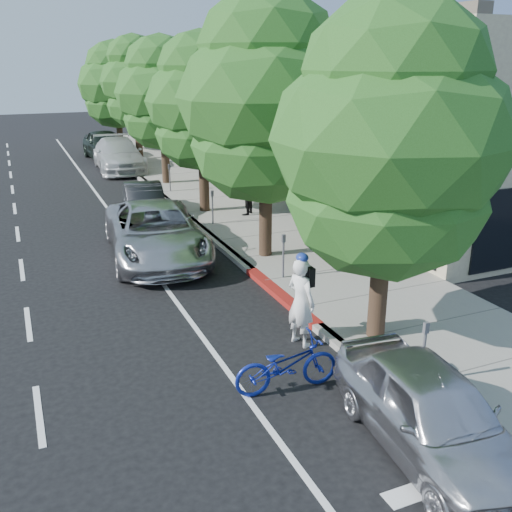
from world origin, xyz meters
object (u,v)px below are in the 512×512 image
dark_suv_far (105,145)px  pedestrian (245,195)px  dark_sedan (144,201)px  street_tree_5 (116,85)px  cyclist (301,302)px  white_pickup (119,155)px  street_tree_0 (390,144)px  silver_suv (156,232)px  street_tree_2 (202,104)px  bicycle (287,365)px  street_tree_4 (135,83)px  street_tree_3 (162,95)px  near_car_a (431,412)px  street_tree_1 (266,101)px

dark_suv_far → pedestrian: (2.74, -16.19, 0.03)m
dark_sedan → street_tree_5: bearing=89.3°
cyclist → white_pickup: cyclist is taller
street_tree_0 → white_pickup: street_tree_0 is taller
silver_suv → dark_suv_far: bearing=90.7°
street_tree_2 → bicycle: bearing=-101.7°
street_tree_0 → street_tree_4: 24.00m
street_tree_3 → pedestrian: 8.12m
street_tree_4 → street_tree_0: bearing=-90.0°
street_tree_5 → white_pickup: street_tree_5 is taller
cyclist → near_car_a: cyclist is taller
street_tree_5 → dark_suv_far: 4.81m
dark_sedan → white_pickup: bearing=91.8°
dark_suv_far → near_car_a: bearing=-93.3°
street_tree_4 → dark_suv_far: size_ratio=1.38×
street_tree_2 → dark_suv_far: (-1.48, 14.94, -3.44)m
pedestrian → dark_sedan: bearing=-68.3°
street_tree_2 → silver_suv: 6.49m
dark_sedan → dark_suv_far: bearing=93.5°
street_tree_0 → silver_suv: 8.85m
street_tree_0 → white_pickup: (-1.40, 23.00, -3.50)m
street_tree_1 → pedestrian: 6.26m
street_tree_4 → pedestrian: size_ratio=4.70×
street_tree_4 → near_car_a: street_tree_4 is taller
street_tree_2 → cyclist: bearing=-98.0°
street_tree_2 → street_tree_5: 18.00m
cyclist → bicycle: size_ratio=0.98×
street_tree_2 → dark_suv_far: street_tree_2 is taller
street_tree_1 → dark_sedan: (-2.37, 6.33, -4.14)m
pedestrian → street_tree_4: bearing=-129.3°
street_tree_5 → silver_suv: street_tree_5 is taller
dark_suv_far → street_tree_4: bearing=-66.7°
street_tree_3 → dark_sedan: 7.16m
silver_suv → pedestrian: (4.36, 3.25, 0.09)m
bicycle → white_pickup: (1.30, 24.00, 0.34)m
white_pickup → cyclist: bearing=-87.8°
dark_suv_far → near_car_a: size_ratio=1.24×
street_tree_3 → cyclist: bearing=-95.2°
dark_suv_far → dark_sedan: bearing=-96.9°
silver_suv → white_pickup: white_pickup is taller
dark_suv_far → near_car_a: (0.08, -30.44, -0.18)m
cyclist → pedestrian: 10.59m
street_tree_4 → pedestrian: 13.82m
street_tree_2 → cyclist: street_tree_2 is taller
street_tree_4 → silver_suv: street_tree_4 is taller
street_tree_4 → street_tree_5: street_tree_4 is taller
street_tree_2 → dark_sedan: street_tree_2 is taller
silver_suv → pedestrian: bearing=42.1°
street_tree_5 → pedestrian: 19.59m
pedestrian → street_tree_5: bearing=-131.0°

